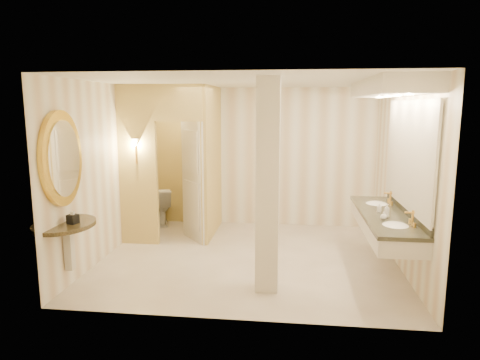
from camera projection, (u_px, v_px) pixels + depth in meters
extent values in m
plane|color=beige|center=(248.00, 257.00, 6.71)|extent=(4.50, 4.50, 0.00)
plane|color=silver|center=(249.00, 82.00, 6.26)|extent=(4.50, 4.50, 0.00)
cube|color=white|center=(259.00, 157.00, 8.44)|extent=(4.50, 0.02, 2.70)
cube|color=white|center=(230.00, 201.00, 4.53)|extent=(4.50, 0.02, 2.70)
cube|color=white|center=(107.00, 170.00, 6.75)|extent=(0.02, 4.00, 2.70)
cube|color=white|center=(402.00, 175.00, 6.22)|extent=(0.02, 4.00, 2.70)
cube|color=#DECF74|center=(212.00, 161.00, 7.80)|extent=(0.10, 1.50, 2.70)
cube|color=#DECF74|center=(138.00, 166.00, 7.20)|extent=(0.65, 0.10, 2.70)
cube|color=#DECF74|center=(178.00, 103.00, 6.94)|extent=(0.80, 0.10, 0.60)
cube|color=beige|center=(193.00, 181.00, 7.45)|extent=(0.54, 0.65, 2.10)
cylinder|color=gold|center=(136.00, 155.00, 7.10)|extent=(0.03, 0.03, 0.30)
cone|color=beige|center=(136.00, 143.00, 7.06)|extent=(0.14, 0.14, 0.14)
cube|color=beige|center=(384.00, 223.00, 5.97)|extent=(0.60, 2.24, 0.24)
cube|color=black|center=(385.00, 215.00, 5.95)|extent=(0.64, 2.28, 0.05)
cube|color=black|center=(406.00, 211.00, 5.91)|extent=(0.03, 2.24, 0.10)
ellipsoid|color=white|center=(395.00, 228.00, 5.36)|extent=(0.40, 0.44, 0.15)
cylinder|color=gold|center=(412.00, 219.00, 5.31)|extent=(0.03, 0.03, 0.22)
ellipsoid|color=white|center=(376.00, 206.00, 6.55)|extent=(0.40, 0.44, 0.15)
cylinder|color=gold|center=(390.00, 198.00, 6.50)|extent=(0.03, 0.03, 0.22)
cube|color=white|center=(410.00, 154.00, 5.78)|extent=(0.03, 2.24, 1.40)
cube|color=beige|center=(393.00, 87.00, 5.66)|extent=(0.75, 2.44, 0.22)
cylinder|color=black|center=(64.00, 225.00, 5.46)|extent=(0.92, 0.92, 0.05)
cube|color=beige|center=(69.00, 247.00, 5.51)|extent=(0.10, 0.10, 0.60)
cylinder|color=gold|center=(61.00, 159.00, 5.31)|extent=(0.07, 0.92, 0.92)
cylinder|color=white|center=(64.00, 159.00, 5.31)|extent=(0.02, 0.74, 0.74)
cube|color=beige|center=(268.00, 187.00, 5.34)|extent=(0.29, 0.29, 2.70)
cube|color=black|center=(73.00, 219.00, 5.41)|extent=(0.14, 0.14, 0.12)
imported|color=white|center=(161.00, 206.00, 8.59)|extent=(0.63, 0.83, 0.75)
imported|color=beige|center=(379.00, 208.00, 6.01)|extent=(0.07, 0.07, 0.12)
imported|color=silver|center=(384.00, 216.00, 5.60)|extent=(0.11, 0.11, 0.11)
imported|color=#C6B28C|center=(387.00, 211.00, 5.71)|extent=(0.09, 0.09, 0.18)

